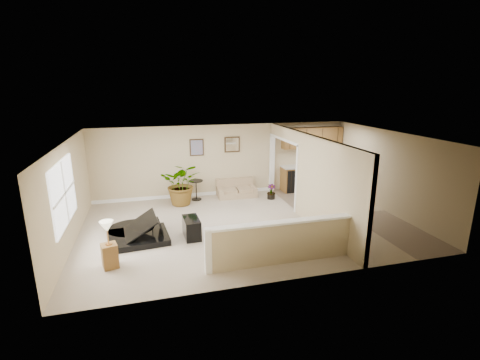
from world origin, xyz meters
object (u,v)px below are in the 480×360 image
object	(u,v)px
piano	(136,217)
accent_table	(196,187)
small_plant	(271,193)
lamp_stand	(109,248)
loveseat	(236,188)
palm_plant	(182,184)
piano_bench	(192,228)

from	to	relation	value
piano	accent_table	bearing A→B (deg)	49.16
small_plant	lamp_stand	world-z (taller)	lamp_stand
small_plant	loveseat	bearing A→B (deg)	149.32
loveseat	palm_plant	size ratio (longest dim) A/B	0.91
piano_bench	palm_plant	xyz separation A→B (m)	(0.05, 2.65, 0.44)
piano	loveseat	size ratio (longest dim) A/B	1.34
loveseat	accent_table	distance (m)	1.44
loveseat	piano_bench	bearing A→B (deg)	-120.70
accent_table	piano	bearing A→B (deg)	-125.09
palm_plant	lamp_stand	size ratio (longest dim) A/B	1.43
small_plant	accent_table	bearing A→B (deg)	167.24
loveseat	accent_table	world-z (taller)	loveseat
small_plant	lamp_stand	distance (m)	6.10
accent_table	palm_plant	distance (m)	0.67
piano_bench	accent_table	world-z (taller)	accent_table
loveseat	lamp_stand	xyz separation A→B (m)	(-3.87, -4.18, 0.16)
palm_plant	lamp_stand	distance (m)	4.23
piano	lamp_stand	size ratio (longest dim) A/B	1.73
lamp_stand	piano	bearing A→B (deg)	69.01
piano_bench	loveseat	bearing A→B (deg)	57.37
accent_table	palm_plant	xyz separation A→B (m)	(-0.50, -0.36, 0.26)
piano	loveseat	xyz separation A→B (m)	(3.34, 2.79, -0.28)
piano	piano_bench	size ratio (longest dim) A/B	2.42
piano	palm_plant	distance (m)	2.75
accent_table	small_plant	distance (m)	2.59
lamp_stand	piano_bench	bearing A→B (deg)	30.12
piano_bench	accent_table	bearing A→B (deg)	79.73
palm_plant	small_plant	xyz separation A→B (m)	(3.01, -0.21, -0.48)
palm_plant	small_plant	size ratio (longest dim) A/B	2.93
loveseat	palm_plant	bearing A→B (deg)	-165.36
loveseat	small_plant	size ratio (longest dim) A/B	2.66
small_plant	lamp_stand	bearing A→B (deg)	-144.49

